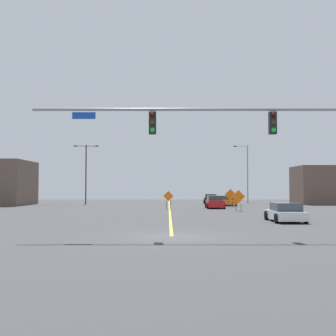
% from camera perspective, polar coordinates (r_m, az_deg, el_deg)
% --- Properties ---
extents(ground, '(127.95, 127.95, 0.00)m').
position_cam_1_polar(ground, '(20.36, 0.73, -8.97)').
color(ground, '#38383A').
extents(road_centre_stripe, '(0.16, 71.08, 0.01)m').
position_cam_1_polar(road_centre_stripe, '(55.82, 0.43, -4.95)').
color(road_centre_stripe, yellow).
rests_on(road_centre_stripe, ground).
extents(traffic_signal_assembly, '(17.07, 0.44, 6.27)m').
position_cam_1_polar(traffic_signal_assembly, '(20.88, 12.54, 4.82)').
color(traffic_signal_assembly, gray).
rests_on(traffic_signal_assembly, ground).
extents(street_lamp_far_right, '(2.15, 0.24, 8.64)m').
position_cam_1_polar(street_lamp_far_right, '(65.58, 10.56, -0.40)').
color(street_lamp_far_right, gray).
rests_on(street_lamp_far_right, ground).
extents(street_lamp_far_left, '(3.45, 0.24, 8.28)m').
position_cam_1_polar(street_lamp_far_left, '(61.63, -10.50, -0.15)').
color(street_lamp_far_left, black).
rests_on(street_lamp_far_left, ground).
extents(construction_sign_left_lane, '(1.10, 0.31, 1.94)m').
position_cam_1_polar(construction_sign_left_lane, '(46.55, 0.31, -3.88)').
color(construction_sign_left_lane, orange).
rests_on(construction_sign_left_lane, ground).
extents(construction_sign_median_far, '(1.31, 0.16, 2.07)m').
position_cam_1_polar(construction_sign_median_far, '(42.37, 9.51, -3.87)').
color(construction_sign_median_far, orange).
rests_on(construction_sign_median_far, ground).
extents(construction_sign_left_shoulder, '(1.39, 0.05, 2.15)m').
position_cam_1_polar(construction_sign_left_shoulder, '(51.65, 8.48, -3.60)').
color(construction_sign_left_shoulder, orange).
rests_on(construction_sign_left_shoulder, ground).
extents(car_white_approaching, '(2.13, 4.39, 1.26)m').
position_cam_1_polar(car_white_approaching, '(30.02, 15.45, -5.70)').
color(car_white_approaching, white).
rests_on(car_white_approaching, ground).
extents(car_black_mid, '(2.10, 3.99, 1.38)m').
position_cam_1_polar(car_black_mid, '(62.13, 5.87, -4.09)').
color(car_black_mid, black).
rests_on(car_black_mid, ground).
extents(car_orange_near, '(2.14, 4.00, 1.27)m').
position_cam_1_polar(car_orange_near, '(55.76, 8.03, -4.30)').
color(car_orange_near, orange).
rests_on(car_orange_near, ground).
extents(car_red_distant, '(2.04, 4.11, 1.41)m').
position_cam_1_polar(car_red_distant, '(48.25, 6.45, -4.51)').
color(car_red_distant, red).
rests_on(car_red_distant, ground).
extents(roadside_building_west, '(7.99, 8.99, 5.89)m').
position_cam_1_polar(roadside_building_west, '(61.99, -21.16, -1.83)').
color(roadside_building_west, brown).
rests_on(roadside_building_west, ground).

